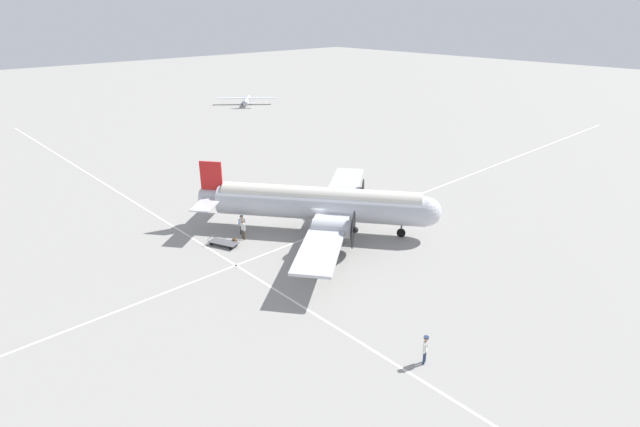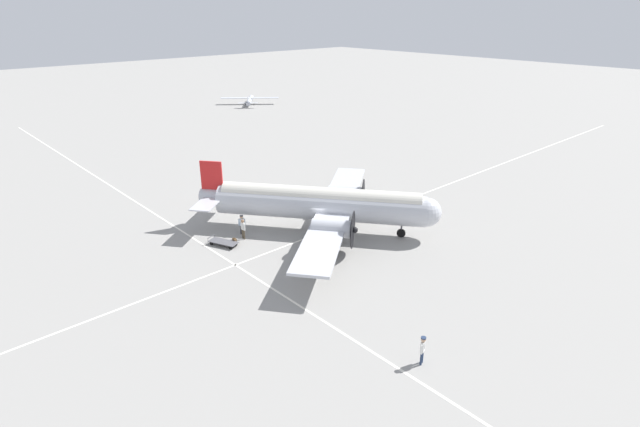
# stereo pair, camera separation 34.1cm
# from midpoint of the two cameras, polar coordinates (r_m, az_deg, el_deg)

# --- Properties ---
(ground_plane) EXTENTS (300.00, 300.00, 0.00)m
(ground_plane) POSITION_cam_midpoint_polar(r_m,az_deg,el_deg) (41.22, -0.24, -2.02)
(ground_plane) COLOR gray
(apron_line_eastwest) EXTENTS (120.00, 0.16, 0.01)m
(apron_line_eastwest) POSITION_cam_midpoint_polar(r_m,az_deg,el_deg) (36.63, -10.08, -5.70)
(apron_line_eastwest) COLOR silver
(apron_line_eastwest) RESTS_ON ground_plane
(apron_line_northsouth) EXTENTS (0.16, 120.00, 0.01)m
(apron_line_northsouth) POSITION_cam_midpoint_polar(r_m,az_deg,el_deg) (41.04, 0.01, -2.13)
(apron_line_northsouth) COLOR silver
(apron_line_northsouth) RESTS_ON ground_plane
(airliner_main) EXTENTS (18.62, 19.13, 5.51)m
(airliner_main) POSITION_cam_midpoint_polar(r_m,az_deg,el_deg) (40.21, 0.28, 1.11)
(airliner_main) COLOR silver
(airliner_main) RESTS_ON ground_plane
(crew_foreground) EXTENTS (0.35, 0.52, 1.64)m
(crew_foreground) POSITION_cam_midpoint_polar(r_m,az_deg,el_deg) (26.91, 11.60, -14.68)
(crew_foreground) COLOR navy
(crew_foreground) RESTS_ON ground_plane
(passenger_boarding) EXTENTS (0.58, 0.27, 1.68)m
(passenger_boarding) POSITION_cam_midpoint_polar(r_m,az_deg,el_deg) (39.89, -9.03, -1.56)
(passenger_boarding) COLOR #473D2D
(passenger_boarding) RESTS_ON ground_plane
(ramp_agent) EXTENTS (0.38, 0.48, 1.65)m
(ramp_agent) POSITION_cam_midpoint_polar(r_m,az_deg,el_deg) (40.72, -9.17, -1.05)
(ramp_agent) COLOR #2D2D33
(ramp_agent) RESTS_ON ground_plane
(suitcase_near_door) EXTENTS (0.35, 0.20, 0.49)m
(suitcase_near_door) POSITION_cam_midpoint_polar(r_m,az_deg,el_deg) (39.49, -9.96, -3.17)
(suitcase_near_door) COLOR brown
(suitcase_near_door) RESTS_ON ground_plane
(baggage_cart) EXTENTS (2.50, 1.76, 0.56)m
(baggage_cart) POSITION_cam_midpoint_polar(r_m,az_deg,el_deg) (39.37, -11.23, -3.26)
(baggage_cart) COLOR #56565B
(baggage_cart) RESTS_ON ground_plane
(light_aircraft_distant) EXTENTS (8.36, 9.17, 2.09)m
(light_aircraft_distant) POSITION_cam_midpoint_polar(r_m,az_deg,el_deg) (98.53, -8.45, 12.72)
(light_aircraft_distant) COLOR #B7BCC6
(light_aircraft_distant) RESTS_ON ground_plane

